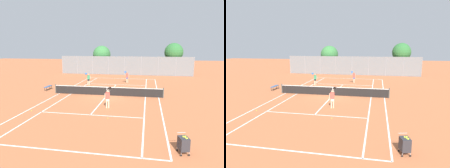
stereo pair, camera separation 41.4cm
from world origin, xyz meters
The scene contains 16 objects.
ground_plane centered at (0.00, 0.00, 0.00)m, with size 120.00×120.00×0.00m, color #BC663D.
court_line_markings centered at (0.00, 0.00, 0.00)m, with size 11.10×23.90×0.01m.
tennis_net centered at (0.00, 0.00, 0.51)m, with size 12.00×0.10×1.07m.
ball_cart centered at (6.13, -11.09, 0.53)m, with size 0.61×0.72×0.96m.
player_near_side centered at (0.96, -4.41, 0.93)m, with size 0.50×0.86×1.77m.
player_far_left centered at (-3.68, 5.35, 0.93)m, with size 0.59×0.80×1.77m.
player_far_right centered at (1.36, 8.04, 0.93)m, with size 0.62×0.76×1.77m.
loose_tennis_ball_0 centered at (-0.88, 10.37, 0.03)m, with size 0.07×0.07×0.07m, color #D1DB33.
loose_tennis_ball_1 centered at (-5.06, -6.38, 0.03)m, with size 0.07×0.07×0.07m, color #D1DB33.
loose_tennis_ball_2 centered at (-1.59, 2.96, 0.03)m, with size 0.07×0.07×0.07m, color #D1DB33.
loose_tennis_ball_3 centered at (1.49, -6.96, 0.03)m, with size 0.07×0.07×0.07m, color #D1DB33.
loose_tennis_ball_4 centered at (0.03, 4.91, 0.03)m, with size 0.07×0.07×0.07m, color #D1DB33.
courtside_bench centered at (-7.66, 1.48, 0.41)m, with size 0.36×1.50×0.47m.
back_fence centered at (0.00, 16.26, 1.73)m, with size 24.63×0.08×3.47m.
tree_behind_left centered at (-4.93, 19.03, 3.56)m, with size 3.54×3.54×5.42m.
tree_behind_right centered at (8.89, 17.86, 4.13)m, with size 3.39×3.39×5.91m.
Camera 1 is at (4.26, -20.70, 5.23)m, focal length 32.00 mm.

